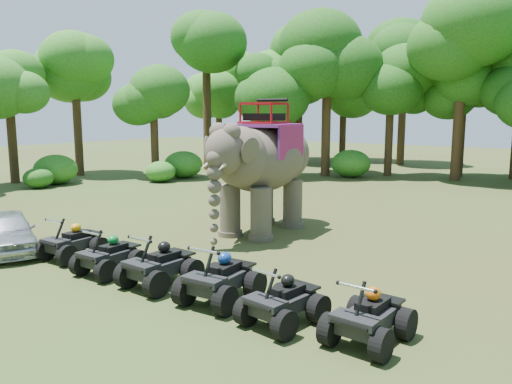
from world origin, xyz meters
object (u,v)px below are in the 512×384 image
atv_2 (160,259)px  atv_5 (369,310)px  parked_car (8,232)px  atv_1 (109,251)px  atv_3 (220,272)px  elephant (263,166)px  atv_0 (72,237)px  atv_4 (283,295)px

atv_2 → atv_5: size_ratio=1.07×
parked_car → atv_1: (4.17, 0.49, -0.01)m
atv_1 → atv_2: (1.79, 0.10, 0.05)m
atv_2 → parked_car: bearing=-172.7°
atv_3 → elephant: bearing=113.4°
atv_2 → atv_3: (1.85, 0.09, 0.01)m
atv_3 → atv_5: size_ratio=1.09×
parked_car → atv_0: bearing=-48.2°
elephant → atv_1: 6.49m
parked_car → atv_2: atv_2 is taller
parked_car → atv_3: atv_3 is taller
parked_car → atv_3: 7.84m
atv_0 → atv_4: atv_0 is taller
atv_3 → atv_4: (1.78, -0.19, -0.07)m
elephant → atv_5: (6.62, -5.99, -1.70)m
parked_car → atv_0: (2.20, 0.72, 0.01)m
atv_1 → atv_2: atv_2 is taller
atv_1 → atv_3: bearing=1.1°
atv_1 → atv_4: bearing=-1.9°
parked_car → elephant: bearing=-11.1°
parked_car → atv_5: bearing=-62.6°
atv_0 → atv_1: atv_0 is taller
atv_1 → atv_2: 1.79m
atv_0 → atv_4: (7.38, -0.23, -0.01)m
atv_0 → atv_3: bearing=-2.8°
atv_0 → atv_3: 5.61m
atv_1 → atv_2: bearing=1.4°
elephant → atv_3: 7.01m
atv_0 → parked_car: bearing=-164.3°
atv_1 → atv_3: (3.64, 0.19, 0.06)m
atv_4 → atv_2: bearing=-174.7°
atv_1 → atv_3: size_ratio=0.90×
atv_2 → atv_3: 1.85m
parked_car → atv_3: bearing=-61.3°
atv_1 → atv_2: size_ratio=0.92×
atv_1 → atv_3: atv_3 is taller
elephant → atv_2: 6.49m
atv_0 → atv_4: bearing=-4.2°
elephant → atv_1: size_ratio=3.35×
elephant → parked_car: bearing=-130.1°
elephant → atv_0: size_ratio=3.29×
atv_2 → atv_5: 5.33m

